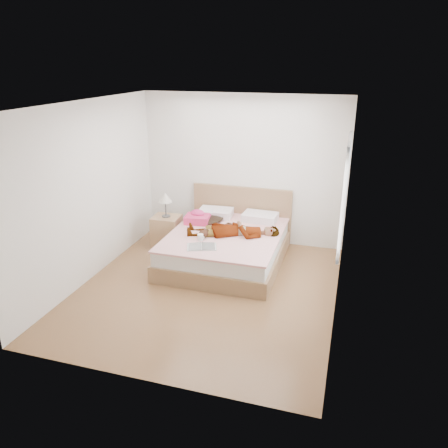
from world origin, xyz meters
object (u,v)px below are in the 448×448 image
(woman, at_px, (234,228))
(plush_toy, at_px, (204,233))
(coffee_mug, at_px, (201,237))
(phone, at_px, (212,211))
(magazine, at_px, (202,247))
(nightstand, at_px, (167,229))
(towel, at_px, (198,218))
(bed, at_px, (227,244))

(woman, distance_m, plush_toy, 0.49)
(coffee_mug, distance_m, plush_toy, 0.14)
(phone, distance_m, coffee_mug, 0.83)
(coffee_mug, bearing_deg, magazine, -66.94)
(magazine, height_order, nightstand, nightstand)
(woman, bearing_deg, coffee_mug, -59.38)
(towel, bearing_deg, coffee_mug, -66.73)
(towel, relative_size, magazine, 0.89)
(phone, relative_size, plush_toy, 0.43)
(magazine, xyz_separation_m, nightstand, (-0.98, 0.94, -0.19))
(magazine, relative_size, coffee_mug, 3.65)
(coffee_mug, xyz_separation_m, nightstand, (-0.88, 0.70, -0.23))
(phone, relative_size, bed, 0.05)
(woman, height_order, towel, towel)
(woman, relative_size, coffee_mug, 10.72)
(phone, xyz_separation_m, magazine, (0.19, -1.05, -0.18))
(coffee_mug, bearing_deg, plush_toy, 87.21)
(nightstand, bearing_deg, magazine, -43.66)
(phone, bearing_deg, bed, -54.84)
(woman, relative_size, bed, 0.71)
(plush_toy, bearing_deg, woman, 33.81)
(magazine, relative_size, nightstand, 0.50)
(woman, relative_size, plush_toy, 6.25)
(phone, xyz_separation_m, plush_toy, (0.09, -0.67, -0.13))
(bed, relative_size, magazine, 4.15)
(towel, bearing_deg, plush_toy, -61.57)
(towel, distance_m, nightstand, 0.63)
(coffee_mug, bearing_deg, phone, 96.18)
(bed, xyz_separation_m, nightstand, (-1.16, 0.21, 0.06))
(nightstand, bearing_deg, bed, -10.05)
(phone, bearing_deg, coffee_mug, -97.97)
(magazine, height_order, plush_toy, plush_toy)
(bed, bearing_deg, woman, -32.05)
(nightstand, bearing_deg, coffee_mug, -38.34)
(phone, bearing_deg, magazine, -93.86)
(woman, bearing_deg, phone, -142.80)
(bed, distance_m, towel, 0.72)
(plush_toy, relative_size, nightstand, 0.24)
(bed, relative_size, nightstand, 2.09)
(woman, bearing_deg, magazine, -39.54)
(towel, relative_size, nightstand, 0.44)
(towel, relative_size, coffee_mug, 3.23)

